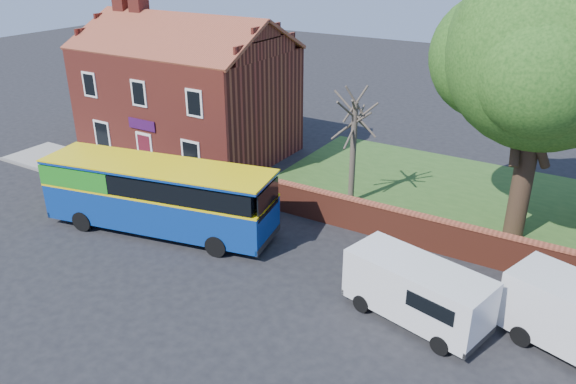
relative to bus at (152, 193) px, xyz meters
The scene contains 10 objects.
ground 3.20m from the bus, 59.13° to the right, with size 120.00×120.00×0.00m, color black.
pavement 6.91m from the bus, 148.15° to the left, with size 18.00×3.50×0.12m, color gray.
kerb 6.20m from the bus, 162.65° to the left, with size 18.00×0.15×0.14m, color slate.
grass_strip 18.02m from the bus, 36.93° to the left, with size 26.00×12.00×0.04m, color #426B28.
shop_building 10.99m from the bus, 121.55° to the left, with size 12.30×8.13×10.50m.
boundary_wall 15.14m from the bus, 18.41° to the left, with size 22.00×0.38×1.60m.
bus is the anchor object (origin of this frame).
van_near 12.79m from the bus, ahead, with size 5.43×3.20×2.23m.
large_tree 17.85m from the bus, 29.48° to the left, with size 10.07×7.97×12.28m.
bare_tree 9.98m from the bus, 48.61° to the left, with size 2.17×2.59×5.80m.
Camera 1 is at (16.12, -14.51, 12.41)m, focal length 35.00 mm.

